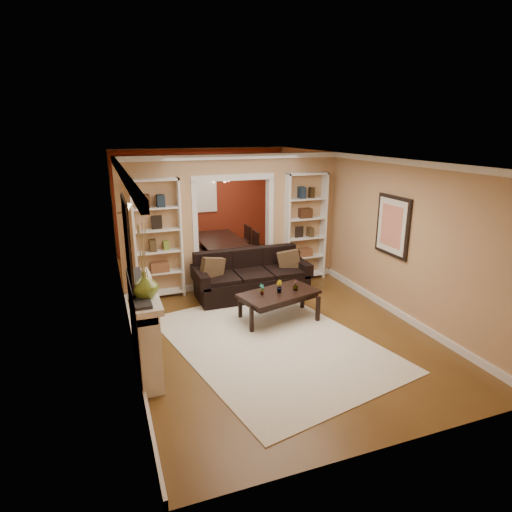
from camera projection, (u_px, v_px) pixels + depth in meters
name	position (u px, v px, depth m)	size (l,w,h in m)	color
floor	(253.00, 305.00, 8.02)	(8.00, 8.00, 0.00)	brown
ceiling	(253.00, 158.00, 7.25)	(8.00, 8.00, 0.00)	white
wall_back	(202.00, 201.00, 11.23)	(8.00, 8.00, 0.00)	tan
wall_front	(396.00, 330.00, 4.03)	(8.00, 8.00, 0.00)	tan
wall_left	(122.00, 246.00, 6.89)	(8.00, 8.00, 0.00)	tan
wall_right	(361.00, 225.00, 8.37)	(8.00, 8.00, 0.00)	tan
partition_wall	(233.00, 222.00, 8.71)	(4.50, 0.15, 2.70)	tan
red_back_panel	(202.00, 202.00, 11.21)	(4.44, 0.04, 2.64)	maroon
dining_window	(202.00, 194.00, 11.11)	(0.78, 0.03, 0.98)	#8CA5CC
area_rug	(271.00, 342.00, 6.60)	(2.66, 3.72, 0.01)	silver
sofa	(252.00, 275.00, 8.34)	(2.23, 0.96, 0.87)	black
pillow_left	(212.00, 268.00, 8.00)	(0.46, 0.13, 0.46)	brown
pillow_right	(289.00, 261.00, 8.53)	(0.43, 0.12, 0.43)	brown
coffee_table	(279.00, 306.00, 7.33)	(1.32, 0.71, 0.50)	black
plant_left	(262.00, 289.00, 7.13)	(0.10, 0.07, 0.19)	#336626
plant_center	(279.00, 287.00, 7.23)	(0.12, 0.09, 0.21)	#336626
plant_right	(295.00, 285.00, 7.34)	(0.10, 0.10, 0.17)	#336626
bookshelf_left	(158.00, 240.00, 8.10)	(0.90, 0.30, 2.30)	white
bookshelf_right	(305.00, 227.00, 9.13)	(0.90, 0.30, 2.30)	white
fireplace	(146.00, 327.00, 5.81)	(0.32, 1.70, 1.16)	white
vase	(145.00, 285.00, 5.25)	(0.32, 0.32, 0.34)	olive
mirror	(127.00, 241.00, 5.42)	(0.03, 0.95, 1.10)	silver
wall_sconce	(123.00, 211.00, 7.28)	(0.18, 0.18, 0.22)	#FFE0A5
framed_art	(392.00, 226.00, 7.40)	(0.04, 0.85, 1.05)	black
dining_table	(221.00, 251.00, 10.36)	(1.01, 1.81, 0.64)	black
dining_chair_nw	(202.00, 251.00, 9.87)	(0.46, 0.46, 0.93)	black
dining_chair_ne	(247.00, 248.00, 10.24)	(0.42, 0.42, 0.84)	black
dining_chair_sw	(196.00, 248.00, 10.43)	(0.37, 0.37, 0.76)	black
dining_chair_se	(239.00, 242.00, 10.78)	(0.43, 0.43, 0.86)	black
chandelier	(213.00, 180.00, 9.87)	(0.50, 0.50, 0.30)	#3A2E1A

